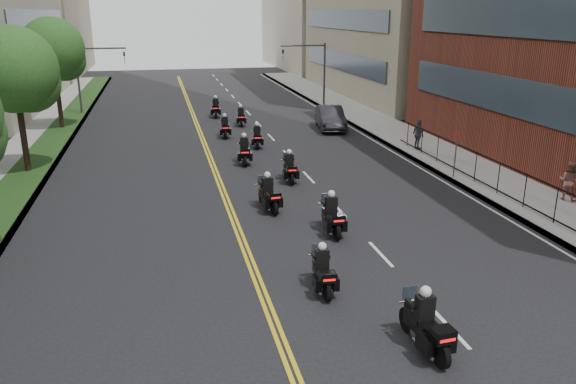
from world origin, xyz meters
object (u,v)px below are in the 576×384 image
(motorcycle_3, at_px, (332,217))
(motorcycle_5, at_px, (290,169))
(motorcycle_2, at_px, (323,272))
(motorcycle_9, at_px, (241,117))
(motorcycle_7, at_px, (257,138))
(pedestrian_b, at_px, (569,181))
(motorcycle_4, at_px, (269,195))
(motorcycle_8, at_px, (225,128))
(motorcycle_1, at_px, (426,326))
(motorcycle_6, at_px, (244,152))
(pedestrian_c, at_px, (418,135))
(motorcycle_10, at_px, (216,109))
(parked_sedan, at_px, (330,118))

(motorcycle_3, bearing_deg, motorcycle_5, 91.35)
(motorcycle_2, distance_m, motorcycle_9, 26.84)
(motorcycle_7, relative_size, pedestrian_b, 1.20)
(motorcycle_4, relative_size, motorcycle_5, 1.03)
(motorcycle_5, relative_size, motorcycle_9, 1.04)
(motorcycle_4, height_order, pedestrian_b, pedestrian_b)
(motorcycle_3, height_order, motorcycle_8, motorcycle_3)
(motorcycle_1, bearing_deg, motorcycle_4, 95.06)
(motorcycle_1, distance_m, motorcycle_8, 26.70)
(motorcycle_3, distance_m, motorcycle_6, 11.35)
(motorcycle_3, height_order, motorcycle_6, motorcycle_6)
(pedestrian_c, bearing_deg, motorcycle_9, 35.55)
(pedestrian_c, bearing_deg, motorcycle_10, 30.75)
(motorcycle_4, xyz_separation_m, motorcycle_6, (0.17, 8.04, 0.02))
(motorcycle_1, xyz_separation_m, motorcycle_6, (-1.67, 19.38, -0.00))
(motorcycle_4, relative_size, motorcycle_9, 1.07)
(pedestrian_c, bearing_deg, motorcycle_4, 121.80)
(motorcycle_9, distance_m, motorcycle_10, 4.28)
(motorcycle_5, xyz_separation_m, parked_sedan, (5.93, 12.31, 0.18))
(motorcycle_9, bearing_deg, pedestrian_c, -42.83)
(motorcycle_2, relative_size, motorcycle_8, 0.96)
(motorcycle_3, distance_m, motorcycle_10, 26.40)
(motorcycle_5, bearing_deg, motorcycle_6, 117.12)
(motorcycle_3, distance_m, motorcycle_5, 7.23)
(motorcycle_9, bearing_deg, parked_sedan, -18.34)
(motorcycle_7, relative_size, motorcycle_10, 0.91)
(motorcycle_2, bearing_deg, parked_sedan, 76.07)
(motorcycle_5, distance_m, parked_sedan, 13.67)
(motorcycle_1, height_order, motorcycle_7, motorcycle_1)
(motorcycle_7, bearing_deg, motorcycle_2, -86.34)
(pedestrian_b, bearing_deg, motorcycle_7, 7.63)
(motorcycle_10, bearing_deg, pedestrian_c, -46.95)
(motorcycle_4, bearing_deg, motorcycle_1, -88.61)
(motorcycle_9, bearing_deg, motorcycle_1, -83.67)
(motorcycle_6, relative_size, motorcycle_9, 1.10)
(motorcycle_4, relative_size, parked_sedan, 0.46)
(motorcycle_7, bearing_deg, pedestrian_c, -12.03)
(motorcycle_7, relative_size, motorcycle_9, 1.00)
(pedestrian_b, bearing_deg, motorcycle_6, 19.85)
(pedestrian_b, bearing_deg, motorcycle_10, -4.96)
(motorcycle_2, relative_size, parked_sedan, 0.42)
(motorcycle_1, distance_m, pedestrian_c, 21.81)
(motorcycle_10, xyz_separation_m, parked_sedan, (7.68, -6.80, 0.13))
(motorcycle_2, bearing_deg, motorcycle_10, 93.78)
(motorcycle_8, relative_size, motorcycle_10, 0.93)
(motorcycle_1, relative_size, motorcycle_6, 1.00)
(motorcycle_7, distance_m, motorcycle_8, 3.83)
(motorcycle_1, xyz_separation_m, motorcycle_7, (-0.27, 23.17, -0.06))
(motorcycle_9, xyz_separation_m, parked_sedan, (6.19, -2.79, 0.20))
(motorcycle_5, xyz_separation_m, pedestrian_b, (11.43, -6.13, 0.40))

